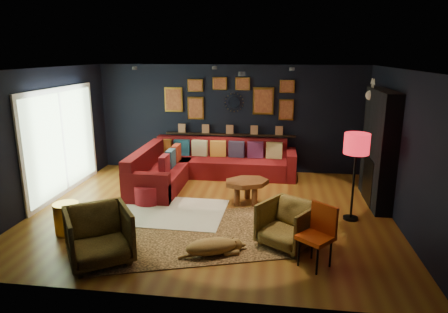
# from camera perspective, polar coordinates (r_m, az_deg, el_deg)

# --- Properties ---
(floor) EXTENTS (6.50, 6.50, 0.00)m
(floor) POSITION_cam_1_polar(r_m,az_deg,el_deg) (7.54, -1.69, -7.76)
(floor) COLOR brown
(floor) RESTS_ON ground
(room_walls) EXTENTS (6.50, 6.50, 6.50)m
(room_walls) POSITION_cam_1_polar(r_m,az_deg,el_deg) (7.09, -1.78, 4.24)
(room_walls) COLOR black
(room_walls) RESTS_ON ground
(sectional) EXTENTS (3.41, 2.69, 0.86)m
(sectional) POSITION_cam_1_polar(r_m,az_deg,el_deg) (9.22, -3.64, -1.45)
(sectional) COLOR maroon
(sectional) RESTS_ON ground
(ledge) EXTENTS (3.20, 0.12, 0.04)m
(ledge) POSITION_cam_1_polar(r_m,az_deg,el_deg) (9.82, 0.83, 3.16)
(ledge) COLOR black
(ledge) RESTS_ON room_walls
(gallery_wall) EXTENTS (3.15, 0.04, 1.02)m
(gallery_wall) POSITION_cam_1_polar(r_m,az_deg,el_deg) (9.72, 0.79, 8.34)
(gallery_wall) COLOR gold
(gallery_wall) RESTS_ON room_walls
(sunburst_mirror) EXTENTS (0.47, 0.16, 0.47)m
(sunburst_mirror) POSITION_cam_1_polar(r_m,az_deg,el_deg) (9.73, 1.46, 7.70)
(sunburst_mirror) COLOR silver
(sunburst_mirror) RESTS_ON room_walls
(fireplace) EXTENTS (0.31, 1.60, 2.20)m
(fireplace) POSITION_cam_1_polar(r_m,az_deg,el_deg) (8.22, 21.14, 0.63)
(fireplace) COLOR black
(fireplace) RESTS_ON ground
(deer_head) EXTENTS (0.50, 0.28, 0.45)m
(deer_head) POSITION_cam_1_polar(r_m,az_deg,el_deg) (8.55, 21.34, 8.14)
(deer_head) COLOR white
(deer_head) RESTS_ON fireplace
(sliding_door) EXTENTS (0.06, 2.80, 2.20)m
(sliding_door) POSITION_cam_1_polar(r_m,az_deg,el_deg) (8.84, -22.11, 1.98)
(sliding_door) COLOR white
(sliding_door) RESTS_ON ground
(ceiling_spots) EXTENTS (3.30, 2.50, 0.06)m
(ceiling_spots) POSITION_cam_1_polar(r_m,az_deg,el_deg) (7.77, -0.85, 12.33)
(ceiling_spots) COLOR black
(ceiling_spots) RESTS_ON room_walls
(shag_rug) EXTENTS (2.11, 1.56, 0.03)m
(shag_rug) POSITION_cam_1_polar(r_m,az_deg,el_deg) (7.52, -8.02, -7.85)
(shag_rug) COLOR white
(shag_rug) RESTS_ON ground
(leopard_rug) EXTENTS (3.27, 2.75, 0.02)m
(leopard_rug) POSITION_cam_1_polar(r_m,az_deg,el_deg) (6.59, -5.29, -11.18)
(leopard_rug) COLOR tan
(leopard_rug) RESTS_ON ground
(coffee_table) EXTENTS (1.09, 0.98, 0.45)m
(coffee_table) POSITION_cam_1_polar(r_m,az_deg,el_deg) (7.77, 3.24, -4.04)
(coffee_table) COLOR brown
(coffee_table) RESTS_ON shag_rug
(pouf) EXTENTS (0.55, 0.55, 0.36)m
(pouf) POSITION_cam_1_polar(r_m,az_deg,el_deg) (7.95, -10.78, -5.22)
(pouf) COLOR maroon
(pouf) RESTS_ON shag_rug
(armchair_left) EXTENTS (1.14, 1.12, 0.86)m
(armchair_left) POSITION_cam_1_polar(r_m,az_deg,el_deg) (5.92, -17.45, -10.39)
(armchair_left) COLOR #AD8A39
(armchair_left) RESTS_ON ground
(armchair_right) EXTENTS (1.00, 0.98, 0.76)m
(armchair_right) POSITION_cam_1_polar(r_m,az_deg,el_deg) (6.20, 9.03, -9.24)
(armchair_right) COLOR #AD8A39
(armchair_right) RESTS_ON ground
(gold_stool) EXTENTS (0.41, 0.41, 0.51)m
(gold_stool) POSITION_cam_1_polar(r_m,az_deg,el_deg) (7.06, -21.52, -8.19)
(gold_stool) COLOR gold
(gold_stool) RESTS_ON ground
(orange_chair) EXTENTS (0.58, 0.58, 0.87)m
(orange_chair) POSITION_cam_1_polar(r_m,az_deg,el_deg) (5.69, 13.43, -10.27)
(orange_chair) COLOR black
(orange_chair) RESTS_ON ground
(floor_lamp) EXTENTS (0.43, 0.43, 1.55)m
(floor_lamp) POSITION_cam_1_polar(r_m,az_deg,el_deg) (7.13, 18.40, 1.18)
(floor_lamp) COLOR black
(floor_lamp) RESTS_ON ground
(dog) EXTENTS (1.16, 0.87, 0.33)m
(dog) POSITION_cam_1_polar(r_m,az_deg,el_deg) (5.93, -1.83, -12.33)
(dog) COLOR tan
(dog) RESTS_ON leopard_rug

